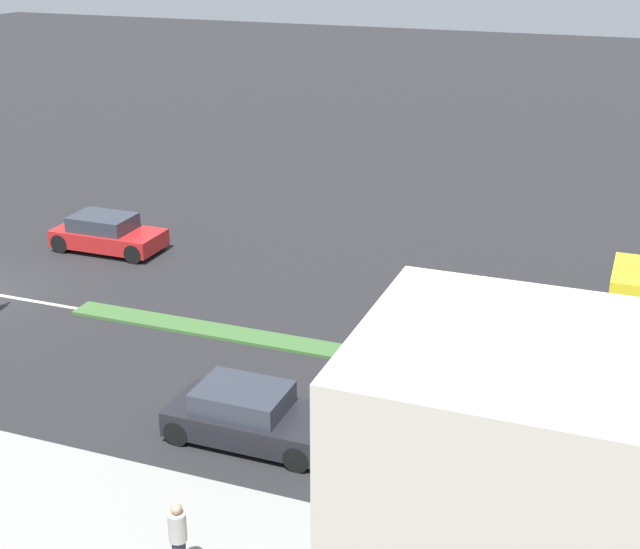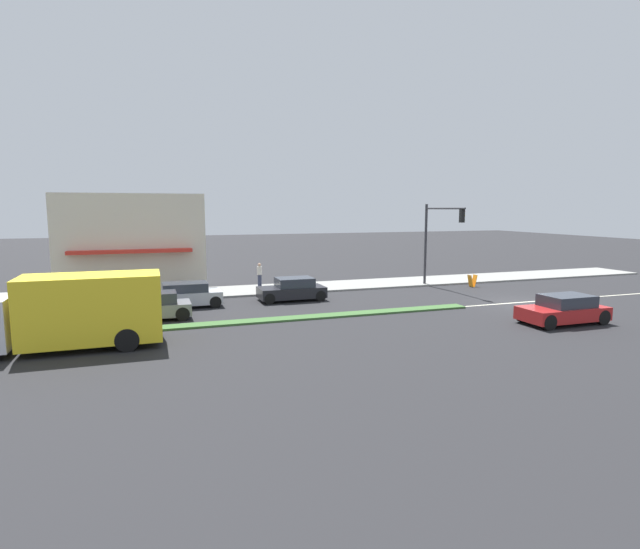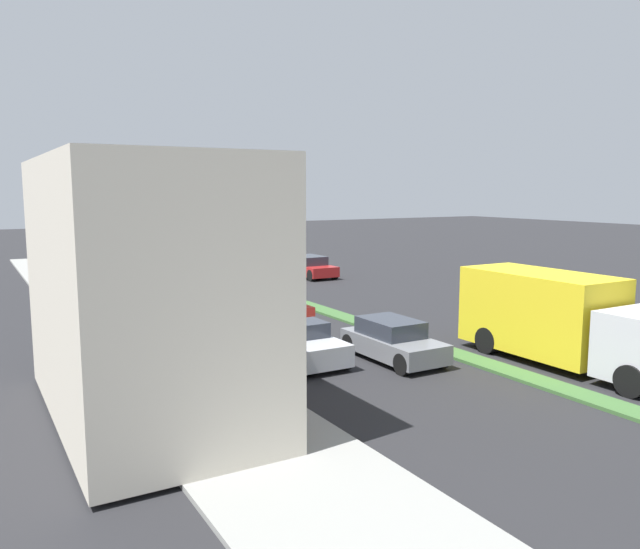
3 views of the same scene
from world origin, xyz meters
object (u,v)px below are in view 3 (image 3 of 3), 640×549
at_px(sedan_silver, 294,341).
at_px(suv_grey, 393,341).
at_px(pedestrian, 104,317).
at_px(sedan_dark, 223,309).
at_px(delivery_truck, 562,319).
at_px(warning_aframe_sign, 128,277).
at_px(hatchback_red, 310,267).
at_px(traffic_signal_main, 132,221).

bearing_deg(sedan_silver, suv_grey, 149.69).
height_order(pedestrian, sedan_dark, pedestrian).
relative_size(sedan_silver, suv_grey, 1.14).
height_order(pedestrian, delivery_truck, delivery_truck).
height_order(pedestrian, sedan_silver, pedestrian).
bearing_deg(warning_aframe_sign, hatchback_red, 165.99).
relative_size(hatchback_red, sedan_silver, 0.94).
distance_m(sedan_dark, sedan_silver, 6.32).
distance_m(warning_aframe_sign, sedan_dark, 13.25).
relative_size(delivery_truck, hatchback_red, 1.83).
bearing_deg(delivery_truck, hatchback_red, -97.40).
xyz_separation_m(traffic_signal_main, sedan_dark, (-1.12, 10.48, -3.26)).
bearing_deg(warning_aframe_sign, delivery_truck, 108.31).
distance_m(traffic_signal_main, sedan_silver, 17.15).
height_order(delivery_truck, suv_grey, delivery_truck).
bearing_deg(traffic_signal_main, warning_aframe_sign, -96.19).
xyz_separation_m(sedan_dark, hatchback_red, (-10.00, -10.52, 0.02)).
relative_size(delivery_truck, sedan_dark, 1.93).
distance_m(pedestrian, sedan_silver, 7.35).
height_order(warning_aframe_sign, delivery_truck, delivery_truck).
distance_m(pedestrian, sedan_dark, 5.05).
xyz_separation_m(hatchback_red, suv_grey, (7.20, 18.48, -0.01)).
bearing_deg(pedestrian, suv_grey, 137.73).
bearing_deg(sedan_dark, pedestrian, 10.37).
relative_size(traffic_signal_main, delivery_truck, 0.75).
relative_size(traffic_signal_main, pedestrian, 3.45).
xyz_separation_m(warning_aframe_sign, sedan_silver, (-0.83, 19.55, 0.23)).
bearing_deg(delivery_truck, pedestrian, -39.78).
height_order(warning_aframe_sign, hatchback_red, hatchback_red).
bearing_deg(sedan_dark, hatchback_red, -133.54).
bearing_deg(sedan_silver, pedestrian, -47.52).
xyz_separation_m(traffic_signal_main, suv_grey, (-3.92, 18.44, -3.26)).
distance_m(warning_aframe_sign, suv_grey, 21.49).
xyz_separation_m(traffic_signal_main, pedestrian, (3.83, 11.39, -2.93)).
bearing_deg(hatchback_red, suv_grey, 68.72).
distance_m(hatchback_red, suv_grey, 19.83).
bearing_deg(sedan_silver, hatchback_red, -120.70).
height_order(warning_aframe_sign, suv_grey, suv_grey).
bearing_deg(hatchback_red, warning_aframe_sign, -14.01).
xyz_separation_m(traffic_signal_main, hatchback_red, (-11.12, -0.04, -3.24)).
xyz_separation_m(delivery_truck, suv_grey, (4.40, -3.07, -0.82)).
bearing_deg(hatchback_red, sedan_dark, 46.46).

